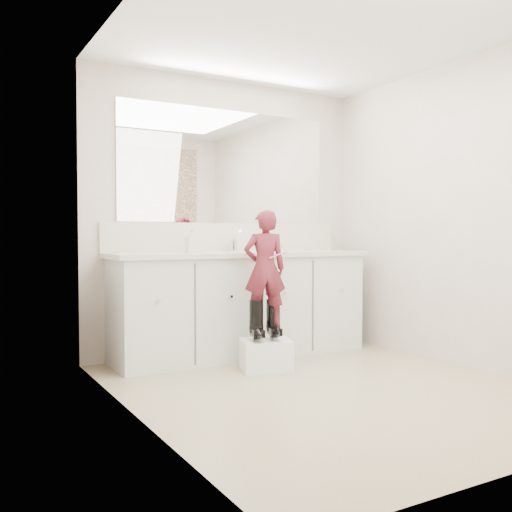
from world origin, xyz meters
TOP-DOWN VIEW (x-y plane):
  - floor at (0.00, 0.00)m, footprint 3.00×3.00m
  - ceiling at (0.00, 0.00)m, footprint 3.00×3.00m
  - wall_back at (0.00, 1.50)m, footprint 2.60×0.00m
  - wall_left at (-1.30, 0.00)m, footprint 0.00×3.00m
  - wall_right at (1.30, 0.00)m, footprint 0.00×3.00m
  - vanity_cabinet at (0.00, 1.23)m, footprint 2.20×0.55m
  - countertop at (0.00, 1.21)m, footprint 2.28×0.58m
  - backsplash at (0.00, 1.49)m, footprint 2.28×0.03m
  - mirror at (0.00, 1.49)m, footprint 2.00×0.02m
  - faucet at (0.00, 1.38)m, footprint 0.08×0.08m
  - cup at (0.40, 1.27)m, footprint 0.11×0.11m
  - soap_bottle at (-0.45, 1.24)m, footprint 0.09×0.09m
  - step_stool at (-0.09, 0.66)m, footprint 0.44×0.40m
  - boot_left at (-0.17, 0.68)m, footprint 0.17×0.23m
  - boot_right at (-0.02, 0.68)m, footprint 0.17×0.23m
  - toddler at (-0.09, 0.68)m, footprint 0.37×0.30m
  - toothbrush at (-0.02, 0.60)m, footprint 0.13×0.05m

SIDE VIEW (x-z plane):
  - floor at x=0.00m, z-range 0.00..0.00m
  - step_stool at x=-0.09m, z-range 0.00..0.23m
  - boot_left at x=-0.17m, z-range 0.23..0.54m
  - boot_right at x=-0.02m, z-range 0.23..0.54m
  - vanity_cabinet at x=0.00m, z-range 0.00..0.85m
  - toddler at x=-0.09m, z-range 0.33..1.22m
  - countertop at x=0.00m, z-range 0.85..0.89m
  - toothbrush at x=-0.02m, z-range 0.85..0.91m
  - cup at x=0.40m, z-range 0.89..0.97m
  - faucet at x=0.00m, z-range 0.89..0.99m
  - soap_bottle at x=-0.45m, z-range 0.89..1.08m
  - backsplash at x=0.00m, z-range 0.89..1.14m
  - wall_back at x=0.00m, z-range -0.10..2.50m
  - wall_left at x=-1.30m, z-range -0.30..2.70m
  - wall_right at x=1.30m, z-range -0.30..2.70m
  - mirror at x=0.00m, z-range 1.14..2.14m
  - ceiling at x=0.00m, z-range 2.40..2.40m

